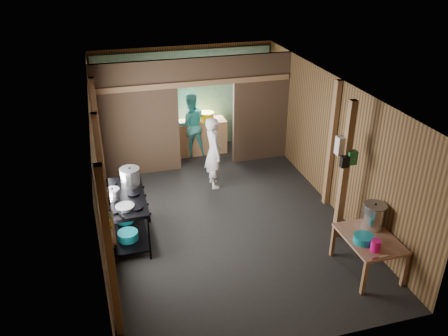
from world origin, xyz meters
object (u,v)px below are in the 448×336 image
object	(u,v)px
cook	(214,153)
gas_range	(126,218)
prep_table	(367,254)
stock_pot	(374,216)
pink_bucket	(376,246)
yellow_tub	(207,116)
stove_pot_large	(130,177)

from	to	relation	value
cook	gas_range	bearing A→B (deg)	126.13
prep_table	stock_pot	distance (m)	0.62
prep_table	pink_bucket	xyz separation A→B (m)	(-0.12, -0.32, 0.41)
yellow_tub	stove_pot_large	bearing A→B (deg)	-125.71
stock_pot	pink_bucket	xyz separation A→B (m)	(-0.32, -0.59, -0.11)
stock_pot	pink_bucket	world-z (taller)	stock_pot
pink_bucket	cook	bearing A→B (deg)	112.32
prep_table	cook	bearing A→B (deg)	115.76
gas_range	yellow_tub	world-z (taller)	yellow_tub
stock_pot	stove_pot_large	bearing A→B (deg)	151.55
stove_pot_large	cook	size ratio (longest dim) A/B	0.23
stove_pot_large	cook	bearing A→B (deg)	32.70
pink_bucket	gas_range	bearing A→B (deg)	147.88
pink_bucket	yellow_tub	xyz separation A→B (m)	(-1.27, 5.60, 0.22)
gas_range	prep_table	world-z (taller)	gas_range
prep_table	stove_pot_large	distance (m)	4.28
pink_bucket	stove_pot_large	bearing A→B (deg)	142.60
gas_range	pink_bucket	world-z (taller)	gas_range
gas_range	stock_pot	world-z (taller)	stock_pot
stove_pot_large	stock_pot	size ratio (longest dim) A/B	0.81
yellow_tub	stock_pot	bearing A→B (deg)	-72.39
cook	stock_pot	bearing A→B (deg)	-151.05
gas_range	stove_pot_large	bearing A→B (deg)	64.80
stove_pot_large	pink_bucket	distance (m)	4.32
stock_pot	pink_bucket	bearing A→B (deg)	-118.21
pink_bucket	cook	size ratio (longest dim) A/B	0.12
stock_pot	yellow_tub	bearing A→B (deg)	107.61
gas_range	stove_pot_large	xyz separation A→B (m)	(0.17, 0.36, 0.61)
gas_range	yellow_tub	bearing A→B (deg)	55.32
stove_pot_large	cook	xyz separation A→B (m)	(1.86, 1.19, -0.27)
stock_pot	cook	bearing A→B (deg)	120.29
stove_pot_large	yellow_tub	distance (m)	3.68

